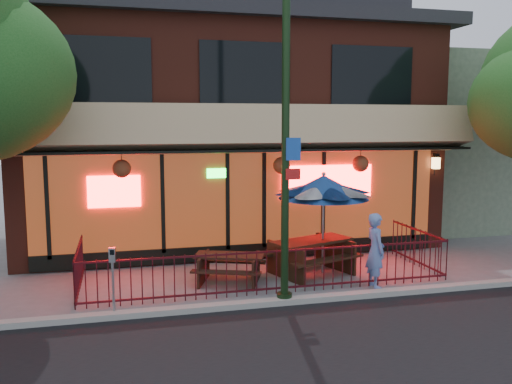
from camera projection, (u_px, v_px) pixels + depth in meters
ground at (279, 296)px, 11.67m from camera, size 80.00×80.00×0.00m
curb at (286, 301)px, 11.18m from camera, size 80.00×0.25×0.12m
restaurant_building at (219, 110)px, 17.97m from camera, size 12.96×9.49×8.05m
neighbor_building at (446, 141)px, 20.86m from camera, size 6.00×7.00×6.00m
patio_fence at (273, 262)px, 12.07m from camera, size 8.44×2.62×1.00m
street_light at (286, 151)px, 10.87m from camera, size 0.43×0.32×7.00m
picnic_table_left at (229, 264)px, 12.59m from camera, size 1.93×1.71×0.68m
picnic_table_right at (311, 252)px, 13.31m from camera, size 2.42×2.14×0.87m
patio_umbrella at (324, 187)px, 13.22m from camera, size 2.21×2.21×2.52m
pedestrian at (375, 250)px, 12.21m from camera, size 0.43×0.63×1.71m
parking_meter_near at (113, 270)px, 10.33m from camera, size 0.13×0.12×1.37m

